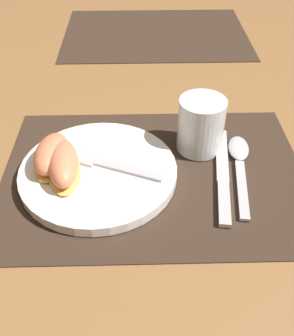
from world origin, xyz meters
TOP-DOWN VIEW (x-y plane):
  - ground_plane at (0.00, 0.00)m, footprint 3.00×3.00m
  - placemat at (0.00, 0.00)m, footprint 0.47×0.34m
  - placemat_far at (0.02, 0.55)m, footprint 0.47×0.34m
  - plate at (-0.09, -0.01)m, footprint 0.24×0.24m
  - juice_glass at (0.08, 0.06)m, footprint 0.08×0.08m
  - knife at (0.11, -0.01)m, footprint 0.05×0.22m
  - spoon at (0.14, 0.03)m, footprint 0.05×0.19m
  - fork at (-0.08, 0.00)m, footprint 0.17×0.09m
  - citrus_wedge_0 at (-0.16, 0.01)m, footprint 0.06×0.10m
  - citrus_wedge_1 at (-0.13, -0.02)m, footprint 0.06×0.11m

SIDE VIEW (x-z plane):
  - ground_plane at x=0.00m, z-range 0.00..0.00m
  - placemat at x=0.00m, z-range 0.00..0.00m
  - placemat_far at x=0.02m, z-range 0.00..0.00m
  - knife at x=0.11m, z-range 0.00..0.01m
  - spoon at x=0.14m, z-range 0.00..0.01m
  - plate at x=-0.09m, z-range 0.00..0.02m
  - fork at x=-0.08m, z-range 0.02..0.03m
  - citrus_wedge_0 at x=-0.16m, z-range 0.02..0.06m
  - citrus_wedge_1 at x=-0.13m, z-range 0.02..0.06m
  - juice_glass at x=0.08m, z-range 0.00..0.09m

